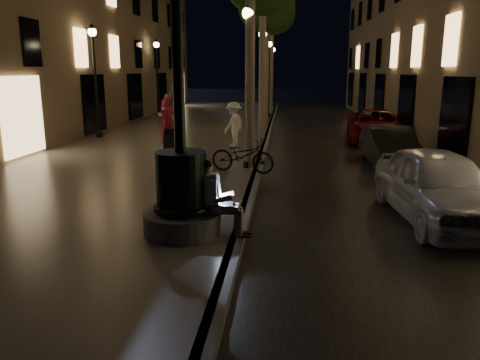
# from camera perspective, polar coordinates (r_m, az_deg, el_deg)

# --- Properties ---
(ground) EXTENTS (120.00, 120.00, 0.00)m
(ground) POSITION_cam_1_polar(r_m,az_deg,el_deg) (21.14, 3.32, 4.83)
(ground) COLOR black
(ground) RESTS_ON ground
(cobble_lane) EXTENTS (6.00, 45.00, 0.02)m
(cobble_lane) POSITION_cam_1_polar(r_m,az_deg,el_deg) (21.23, 11.46, 4.65)
(cobble_lane) COLOR black
(cobble_lane) RESTS_ON ground
(promenade) EXTENTS (8.00, 45.00, 0.20)m
(promenade) POSITION_cam_1_polar(r_m,az_deg,el_deg) (21.65, -7.36, 5.21)
(promenade) COLOR #6A655D
(promenade) RESTS_ON ground
(curb_strip) EXTENTS (0.25, 45.00, 0.20)m
(curb_strip) POSITION_cam_1_polar(r_m,az_deg,el_deg) (21.12, 3.33, 5.10)
(curb_strip) COLOR #59595B
(curb_strip) RESTS_ON ground
(fountain_lamppost) EXTENTS (1.40, 1.40, 5.21)m
(fountain_lamppost) POSITION_cam_1_polar(r_m,az_deg,el_deg) (8.31, -7.18, 0.14)
(fountain_lamppost) COLOR #59595B
(fountain_lamppost) RESTS_ON promenade
(seated_man_laptop) EXTENTS (0.99, 0.34, 1.36)m
(seated_man_laptop) POSITION_cam_1_polar(r_m,az_deg,el_deg) (8.27, -2.98, -1.94)
(seated_man_laptop) COLOR gray
(seated_man_laptop) RESTS_ON promenade
(tree_third) EXTENTS (3.00, 3.00, 7.20)m
(tree_third) POSITION_cam_1_polar(r_m,az_deg,el_deg) (26.10, 3.29, 19.94)
(tree_third) COLOR #6B604C
(tree_third) RESTS_ON promenade
(tree_far) EXTENTS (3.00, 3.00, 7.50)m
(tree_far) POSITION_cam_1_polar(r_m,az_deg,el_deg) (32.09, 3.92, 19.20)
(tree_far) COLOR #6B604C
(tree_far) RESTS_ON promenade
(lamp_curb_a) EXTENTS (0.36, 0.36, 4.81)m
(lamp_curb_a) POSITION_cam_1_polar(r_m,az_deg,el_deg) (13.94, 1.02, 13.87)
(lamp_curb_a) COLOR black
(lamp_curb_a) RESTS_ON promenade
(lamp_curb_b) EXTENTS (0.36, 0.36, 4.81)m
(lamp_curb_b) POSITION_cam_1_polar(r_m,az_deg,el_deg) (21.93, 2.74, 13.62)
(lamp_curb_b) COLOR black
(lamp_curb_b) RESTS_ON promenade
(lamp_curb_c) EXTENTS (0.36, 0.36, 4.81)m
(lamp_curb_c) POSITION_cam_1_polar(r_m,az_deg,el_deg) (29.92, 3.54, 13.50)
(lamp_curb_c) COLOR black
(lamp_curb_c) RESTS_ON promenade
(lamp_curb_d) EXTENTS (0.36, 0.36, 4.81)m
(lamp_curb_d) POSITION_cam_1_polar(r_m,az_deg,el_deg) (37.91, 4.01, 13.43)
(lamp_curb_d) COLOR black
(lamp_curb_d) RESTS_ON promenade
(lamp_left_b) EXTENTS (0.36, 0.36, 4.81)m
(lamp_left_b) POSITION_cam_1_polar(r_m,az_deg,el_deg) (21.53, -17.32, 13.07)
(lamp_left_b) COLOR black
(lamp_left_b) RESTS_ON promenade
(lamp_left_c) EXTENTS (0.36, 0.36, 4.81)m
(lamp_left_c) POSITION_cam_1_polar(r_m,az_deg,el_deg) (31.01, -10.06, 13.32)
(lamp_left_c) COLOR black
(lamp_left_c) RESTS_ON promenade
(stroller) EXTENTS (0.63, 1.12, 1.12)m
(stroller) POSITION_cam_1_polar(r_m,az_deg,el_deg) (15.88, -8.45, 4.69)
(stroller) COLOR black
(stroller) RESTS_ON promenade
(car_front) EXTENTS (2.12, 4.53, 1.50)m
(car_front) POSITION_cam_1_polar(r_m,az_deg,el_deg) (10.55, 23.00, -0.61)
(car_front) COLOR #B7B9BF
(car_front) RESTS_ON ground
(car_second) EXTENTS (1.42, 3.95, 1.30)m
(car_second) POSITION_cam_1_polar(r_m,az_deg,el_deg) (16.11, 17.75, 3.92)
(car_second) COLOR black
(car_second) RESTS_ON ground
(car_third) EXTENTS (2.77, 5.21, 1.39)m
(car_third) POSITION_cam_1_polar(r_m,az_deg,el_deg) (21.50, 16.13, 6.35)
(car_third) COLOR maroon
(car_third) RESTS_ON ground
(pedestrian_red) EXTENTS (0.81, 0.83, 1.92)m
(pedestrian_red) POSITION_cam_1_polar(r_m,az_deg,el_deg) (16.92, -8.70, 6.57)
(pedestrian_red) COLOR #AB2236
(pedestrian_red) RESTS_ON promenade
(pedestrian_pink) EXTENTS (0.94, 0.74, 1.91)m
(pedestrian_pink) POSITION_cam_1_polar(r_m,az_deg,el_deg) (20.58, -8.77, 7.71)
(pedestrian_pink) COLOR #BF658D
(pedestrian_pink) RESTS_ON promenade
(pedestrian_white) EXTENTS (1.07, 1.26, 1.69)m
(pedestrian_white) POSITION_cam_1_polar(r_m,az_deg,el_deg) (18.33, -0.77, 6.86)
(pedestrian_white) COLOR white
(pedestrian_white) RESTS_ON promenade
(pedestrian_blue) EXTENTS (0.55, 0.97, 1.56)m
(pedestrian_blue) POSITION_cam_1_polar(r_m,az_deg,el_deg) (21.12, -8.53, 7.38)
(pedestrian_blue) COLOR #2A2E9A
(pedestrian_blue) RESTS_ON promenade
(pedestrian_dark) EXTENTS (0.65, 0.95, 1.89)m
(pedestrian_dark) POSITION_cam_1_polar(r_m,az_deg,el_deg) (25.87, -8.12, 8.81)
(pedestrian_dark) COLOR #37383D
(pedestrian_dark) RESTS_ON promenade
(bicycle) EXTENTS (2.00, 1.13, 1.00)m
(bicycle) POSITION_cam_1_polar(r_m,az_deg,el_deg) (13.44, 0.30, 3.03)
(bicycle) COLOR black
(bicycle) RESTS_ON promenade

